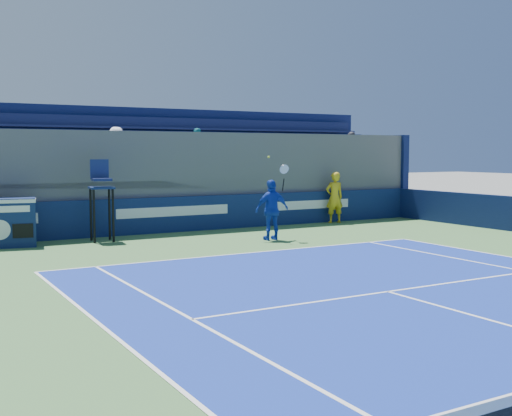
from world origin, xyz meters
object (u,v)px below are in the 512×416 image
ball_person (334,197)px  tennis_player (272,210)px  umpire_chair (101,191)px  match_clock (12,221)px

ball_person → tennis_player: tennis_player is taller
tennis_player → umpire_chair: bearing=153.2°
umpire_chair → ball_person: bearing=3.7°
ball_person → tennis_player: bearing=43.7°
match_clock → tennis_player: 7.56m
tennis_player → ball_person: bearing=32.6°
ball_person → tennis_player: 5.39m
ball_person → match_clock: bearing=13.2°
ball_person → match_clock: ball_person is taller
ball_person → umpire_chair: bearing=14.7°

